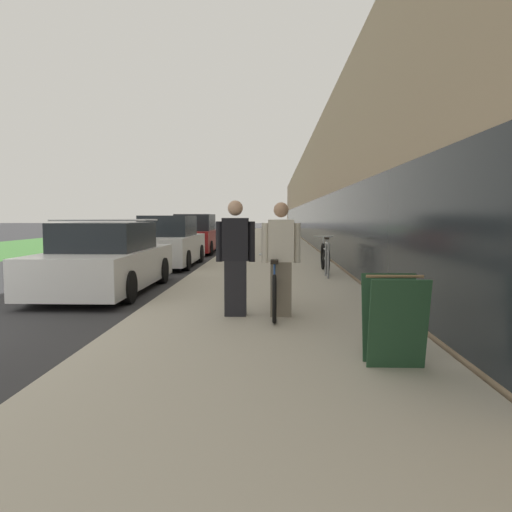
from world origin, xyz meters
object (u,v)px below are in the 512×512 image
at_px(parked_sedan_curbside, 106,260).
at_px(vintage_roadster_curbside, 169,243).
at_px(bike_rack_hoop, 327,256).
at_px(person_rider, 281,259).
at_px(sandwich_board_sign, 394,320).
at_px(parked_sedan_far, 196,236).
at_px(tandem_bicycle, 274,288).
at_px(person_bystander, 235,258).
at_px(cruiser_bike_nearest, 325,257).

bearing_deg(parked_sedan_curbside, vintage_roadster_curbside, 88.20).
bearing_deg(parked_sedan_curbside, bike_rack_hoop, 21.30).
distance_m(bike_rack_hoop, vintage_roadster_curbside, 5.81).
distance_m(person_rider, sandwich_board_sign, 2.67).
xyz_separation_m(person_rider, parked_sedan_far, (-3.45, 13.95, -0.20)).
xyz_separation_m(bike_rack_hoop, vintage_roadster_curbside, (-4.59, 3.55, 0.11)).
xyz_separation_m(tandem_bicycle, sandwich_board_sign, (1.17, -2.69, 0.08)).
height_order(tandem_bicycle, parked_sedan_curbside, parked_sedan_curbside).
xyz_separation_m(sandwich_board_sign, parked_sedan_far, (-4.53, 16.36, 0.19)).
bearing_deg(person_bystander, tandem_bicycle, 25.76).
distance_m(person_rider, vintage_roadster_curbside, 8.96).
relative_size(tandem_bicycle, cruiser_bike_nearest, 1.22).
distance_m(bike_rack_hoop, cruiser_bike_nearest, 1.20).
distance_m(tandem_bicycle, bike_rack_hoop, 4.64).
bearing_deg(sandwich_board_sign, vintage_roadster_curbside, 112.75).
bearing_deg(tandem_bicycle, person_bystander, -154.24).
xyz_separation_m(cruiser_bike_nearest, parked_sedan_far, (-4.71, 8.02, 0.25)).
bearing_deg(parked_sedan_curbside, sandwich_board_sign, -48.63).
distance_m(sandwich_board_sign, vintage_roadster_curbside, 11.60).
height_order(sandwich_board_sign, parked_sedan_curbside, parked_sedan_curbside).
height_order(parked_sedan_curbside, parked_sedan_far, parked_sedan_far).
xyz_separation_m(bike_rack_hoop, parked_sedan_far, (-4.63, 9.22, 0.13)).
bearing_deg(person_bystander, sandwich_board_sign, -54.06).
bearing_deg(sandwich_board_sign, parked_sedan_far, 105.46).
xyz_separation_m(tandem_bicycle, person_bystander, (-0.57, -0.28, 0.49)).
bearing_deg(person_rider, tandem_bicycle, 108.89).
bearing_deg(sandwich_board_sign, parked_sedan_curbside, 131.37).
bearing_deg(vintage_roadster_curbside, parked_sedan_curbside, -91.80).
distance_m(vintage_roadster_curbside, parked_sedan_far, 5.66).
bearing_deg(bike_rack_hoop, person_bystander, -111.42).
bearing_deg(parked_sedan_curbside, person_bystander, -44.66).
relative_size(cruiser_bike_nearest, sandwich_board_sign, 2.08).
bearing_deg(person_rider, vintage_roadster_curbside, 112.35).
bearing_deg(sandwich_board_sign, tandem_bicycle, 113.59).
distance_m(cruiser_bike_nearest, parked_sedan_curbside, 5.72).
bearing_deg(bike_rack_hoop, tandem_bicycle, -106.05).
xyz_separation_m(person_bystander, sandwich_board_sign, (1.75, -2.41, -0.40)).
distance_m(bike_rack_hoop, sandwich_board_sign, 7.15).
bearing_deg(parked_sedan_far, parked_sedan_curbside, -90.68).
relative_size(tandem_bicycle, bike_rack_hoop, 2.71).
height_order(person_rider, person_bystander, person_bystander).
bearing_deg(vintage_roadster_curbside, bike_rack_hoop, -37.73).
height_order(person_rider, parked_sedan_curbside, person_rider).
xyz_separation_m(parked_sedan_curbside, vintage_roadster_curbside, (0.17, 5.41, 0.06)).
relative_size(sandwich_board_sign, vintage_roadster_curbside, 0.20).
relative_size(cruiser_bike_nearest, parked_sedan_curbside, 0.41).
distance_m(person_bystander, vintage_roadster_curbside, 8.73).
height_order(person_bystander, sandwich_board_sign, person_bystander).
bearing_deg(parked_sedan_far, bike_rack_hoop, -63.32).
distance_m(cruiser_bike_nearest, vintage_roadster_curbside, 5.24).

